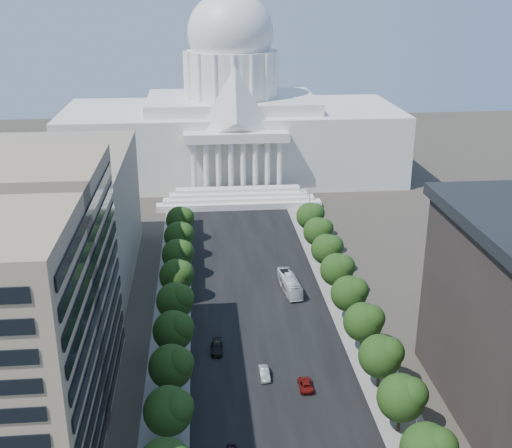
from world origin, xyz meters
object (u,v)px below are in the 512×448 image
object	(u,v)px
car_red	(305,384)
city_bus	(290,284)
car_silver	(264,373)
car_dark_b	(217,348)

from	to	relation	value
car_red	city_bus	xyz separation A→B (m)	(2.55, 38.10, 1.11)
car_silver	city_bus	world-z (taller)	city_bus
car_red	car_dark_b	xyz separation A→B (m)	(-15.11, 13.32, 0.09)
car_silver	city_bus	xyz separation A→B (m)	(9.42, 34.17, 1.03)
car_red	city_bus	distance (m)	38.20
car_dark_b	city_bus	size ratio (longest dim) A/B	0.42
city_bus	car_dark_b	bearing A→B (deg)	-131.47
car_silver	car_dark_b	xyz separation A→B (m)	(-8.23, 9.40, 0.01)
city_bus	car_silver	bearing A→B (deg)	-111.40
car_dark_b	city_bus	distance (m)	30.44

